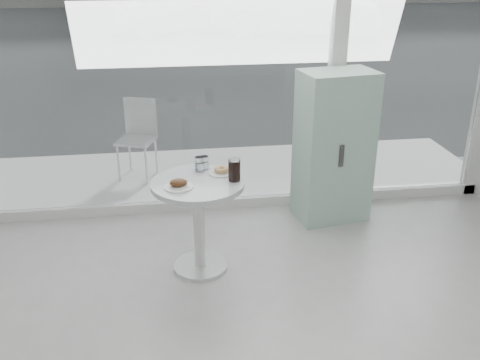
{
  "coord_description": "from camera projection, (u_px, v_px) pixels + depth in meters",
  "views": [
    {
      "loc": [
        -0.69,
        -1.85,
        2.4
      ],
      "look_at": [
        -0.2,
        1.7,
        0.85
      ],
      "focal_mm": 40.0,
      "sensor_mm": 36.0,
      "label": 1
    }
  ],
  "objects": [
    {
      "name": "room_shell",
      "position": [
        427.0,
        147.0,
        1.45
      ],
      "size": [
        6.0,
        6.0,
        6.0
      ],
      "color": "white",
      "rests_on": "ground"
    },
    {
      "name": "plate_donut",
      "position": [
        221.0,
        171.0,
        4.22
      ],
      "size": [
        0.2,
        0.2,
        0.05
      ],
      "color": "white",
      "rests_on": "main_table"
    },
    {
      "name": "car_white",
      "position": [
        171.0,
        10.0,
        16.33
      ],
      "size": [
        4.32,
        2.77,
        1.37
      ],
      "primitive_type": "imported",
      "rotation": [
        0.0,
        0.0,
        1.88
      ],
      "color": "white",
      "rests_on": "street"
    },
    {
      "name": "plate_fritter",
      "position": [
        179.0,
        184.0,
        3.97
      ],
      "size": [
        0.22,
        0.22,
        0.07
      ],
      "color": "white",
      "rests_on": "main_table"
    },
    {
      "name": "patio_deck",
      "position": [
        232.0,
        173.0,
        6.17
      ],
      "size": [
        5.6,
        1.6,
        0.05
      ],
      "primitive_type": "cube",
      "color": "white",
      "rests_on": "ground"
    },
    {
      "name": "water_tumbler_a",
      "position": [
        200.0,
        165.0,
        4.25
      ],
      "size": [
        0.07,
        0.07,
        0.12
      ],
      "color": "white",
      "rests_on": "main_table"
    },
    {
      "name": "car_silver",
      "position": [
        297.0,
        9.0,
        15.6
      ],
      "size": [
        5.1,
        3.22,
        1.59
      ],
      "primitive_type": "imported",
      "rotation": [
        0.0,
        0.0,
        1.22
      ],
      "color": "#9D9FA4",
      "rests_on": "street"
    },
    {
      "name": "mint_cabinet",
      "position": [
        334.0,
        147.0,
        4.96
      ],
      "size": [
        0.72,
        0.54,
        1.42
      ],
      "rotation": [
        0.0,
        0.0,
        0.16
      ],
      "color": "#92BBAA",
      "rests_on": "ground"
    },
    {
      "name": "street",
      "position": [
        185.0,
        30.0,
        17.27
      ],
      "size": [
        40.0,
        24.0,
        0.0
      ],
      "primitive_type": "cube",
      "color": "#323232",
      "rests_on": "ground"
    },
    {
      "name": "main_table",
      "position": [
        198.0,
        207.0,
        4.17
      ],
      "size": [
        0.72,
        0.72,
        0.77
      ],
      "color": "silver",
      "rests_on": "ground"
    },
    {
      "name": "water_tumbler_b",
      "position": [
        204.0,
        163.0,
        4.29
      ],
      "size": [
        0.07,
        0.07,
        0.11
      ],
      "color": "white",
      "rests_on": "main_table"
    },
    {
      "name": "patio_chair",
      "position": [
        138.0,
        133.0,
        5.88
      ],
      "size": [
        0.48,
        0.48,
        0.86
      ],
      "rotation": [
        0.0,
        0.0,
        -0.34
      ],
      "color": "silver",
      "rests_on": "patio_deck"
    },
    {
      "name": "storefront",
      "position": [
        250.0,
        33.0,
        4.78
      ],
      "size": [
        5.0,
        0.14,
        3.0
      ],
      "color": "silver",
      "rests_on": "ground"
    },
    {
      "name": "cola_glass",
      "position": [
        234.0,
        170.0,
        4.06
      ],
      "size": [
        0.09,
        0.09,
        0.18
      ],
      "color": "white",
      "rests_on": "main_table"
    }
  ]
}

